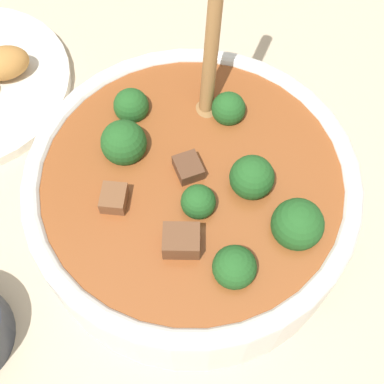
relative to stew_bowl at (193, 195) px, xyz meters
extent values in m
plane|color=#C6B293|center=(0.00, 0.00, -0.05)|extent=(4.00, 4.00, 0.00)
cylinder|color=white|center=(0.00, 0.00, -0.01)|extent=(0.27, 0.27, 0.08)
torus|color=white|center=(0.00, 0.00, 0.03)|extent=(0.27, 0.27, 0.02)
cylinder|color=brown|center=(0.00, 0.00, 0.00)|extent=(0.25, 0.25, 0.05)
sphere|color=#235B23|center=(0.03, 0.04, 0.04)|extent=(0.04, 0.04, 0.04)
cylinder|color=#6B9956|center=(0.03, 0.04, 0.02)|extent=(0.01, 0.01, 0.02)
sphere|color=#235B23|center=(0.03, -0.01, 0.04)|extent=(0.03, 0.03, 0.03)
cylinder|color=#6B9956|center=(0.03, -0.01, 0.02)|extent=(0.01, 0.01, 0.01)
sphere|color=#235B23|center=(-0.08, -0.02, 0.04)|extent=(0.03, 0.03, 0.03)
cylinder|color=#6B9956|center=(-0.08, -0.02, 0.01)|extent=(0.01, 0.01, 0.01)
sphere|color=#235B23|center=(-0.05, -0.04, 0.04)|extent=(0.04, 0.04, 0.04)
cylinder|color=#6B9956|center=(-0.05, -0.04, 0.01)|extent=(0.01, 0.01, 0.02)
sphere|color=#235B23|center=(0.08, 0.05, 0.04)|extent=(0.04, 0.04, 0.04)
cylinder|color=#6B9956|center=(0.08, 0.05, 0.01)|extent=(0.01, 0.01, 0.02)
sphere|color=#235B23|center=(0.08, -0.01, 0.04)|extent=(0.03, 0.03, 0.03)
cylinder|color=#6B9956|center=(0.08, -0.01, 0.01)|extent=(0.01, 0.01, 0.01)
sphere|color=#235B23|center=(-0.04, 0.06, 0.04)|extent=(0.03, 0.03, 0.03)
cylinder|color=#6B9956|center=(-0.04, 0.06, 0.02)|extent=(0.01, 0.01, 0.01)
cube|color=brown|center=(-0.01, -0.06, 0.03)|extent=(0.03, 0.03, 0.02)
cube|color=brown|center=(-0.01, 0.00, 0.03)|extent=(0.03, 0.02, 0.02)
cube|color=brown|center=(0.05, -0.03, 0.04)|extent=(0.03, 0.04, 0.02)
ellipsoid|color=olive|center=(-0.06, 0.04, 0.03)|extent=(0.04, 0.03, 0.01)
cylinder|color=olive|center=(-0.08, 0.06, 0.10)|extent=(0.07, 0.06, 0.16)
ellipsoid|color=#BC7F3D|center=(-0.24, -0.10, -0.02)|extent=(0.04, 0.06, 0.03)
camera|label=1|loc=(0.19, -0.10, 0.40)|focal=50.00mm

